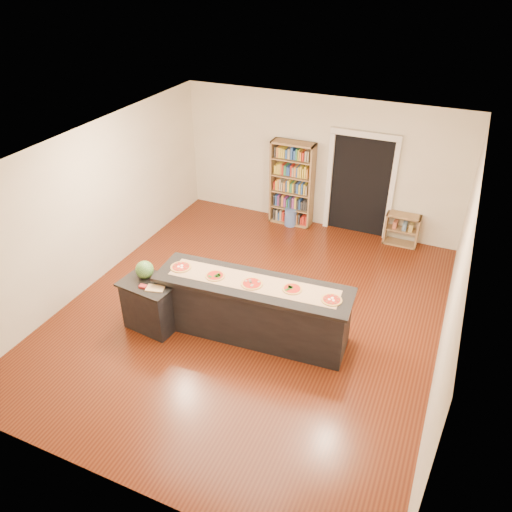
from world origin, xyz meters
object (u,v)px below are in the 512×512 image
at_px(side_counter, 152,304).
at_px(watermelon, 145,270).
at_px(waste_bin, 291,217).
at_px(bookshelf, 292,184).
at_px(low_shelf, 402,229).
at_px(kitchen_island, 253,309).

xyz_separation_m(side_counter, watermelon, (-0.12, 0.09, 0.56)).
bearing_deg(waste_bin, bookshelf, 109.19).
xyz_separation_m(low_shelf, waste_bin, (-2.36, -0.14, -0.14)).
bearing_deg(bookshelf, low_shelf, 0.47).
bearing_deg(side_counter, kitchen_island, 22.74).
bearing_deg(bookshelf, watermelon, -102.35).
bearing_deg(low_shelf, waste_bin, -176.71).
bearing_deg(low_shelf, watermelon, -128.48).
distance_m(kitchen_island, side_counter, 1.62).
bearing_deg(watermelon, side_counter, -38.27).
relative_size(kitchen_island, side_counter, 3.47).
bearing_deg(kitchen_island, side_counter, -167.99).
height_order(side_counter, bookshelf, bookshelf).
relative_size(kitchen_island, bookshelf, 1.62).
bearing_deg(watermelon, kitchen_island, 12.00).
bearing_deg(low_shelf, bookshelf, -179.53).
height_order(bookshelf, low_shelf, bookshelf).
distance_m(low_shelf, waste_bin, 2.37).
height_order(bookshelf, waste_bin, bookshelf).
height_order(side_counter, watermelon, watermelon).
bearing_deg(kitchen_island, waste_bin, 97.11).
bearing_deg(low_shelf, side_counter, -126.84).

